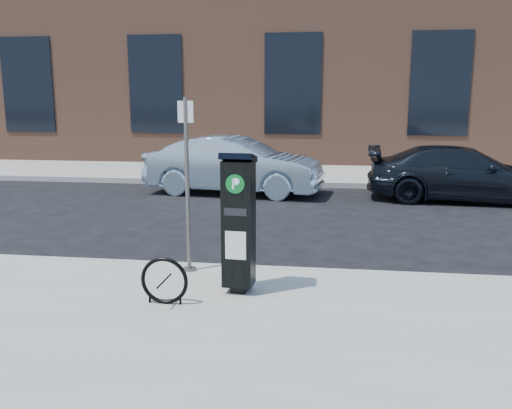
% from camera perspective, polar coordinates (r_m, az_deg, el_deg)
% --- Properties ---
extents(ground, '(120.00, 120.00, 0.00)m').
position_cam_1_polar(ground, '(8.06, -2.48, -7.42)').
color(ground, black).
rests_on(ground, ground).
extents(sidewalk_far, '(60.00, 12.00, 0.15)m').
position_cam_1_polar(sidewalk_far, '(21.70, 4.17, 4.67)').
color(sidewalk_far, gray).
rests_on(sidewalk_far, ground).
extents(curb_near, '(60.00, 0.12, 0.16)m').
position_cam_1_polar(curb_near, '(8.02, -2.51, -6.96)').
color(curb_near, '#9E9B93').
rests_on(curb_near, ground).
extents(curb_far, '(60.00, 0.12, 0.16)m').
position_cam_1_polar(curb_far, '(15.79, 2.74, 2.17)').
color(curb_far, '#9E9B93').
rests_on(curb_far, ground).
extents(building, '(28.00, 10.05, 8.25)m').
position_cam_1_polar(building, '(24.59, 4.79, 14.95)').
color(building, brown).
rests_on(building, ground).
extents(parking_kiosk, '(0.43, 0.39, 1.78)m').
position_cam_1_polar(parking_kiosk, '(6.73, -1.84, -1.80)').
color(parking_kiosk, black).
rests_on(parking_kiosk, sidewalk_near).
extents(sign_pole, '(0.21, 0.19, 2.43)m').
position_cam_1_polar(sign_pole, '(7.57, -7.23, 1.85)').
color(sign_pole, '#5F5B54').
rests_on(sign_pole, sidewalk_near).
extents(bike_rack, '(0.58, 0.06, 0.58)m').
position_cam_1_polar(bike_rack, '(6.60, -9.62, -7.94)').
color(bike_rack, black).
rests_on(bike_rack, sidewalk_near).
extents(car_silver, '(4.83, 2.15, 1.54)m').
position_cam_1_polar(car_silver, '(14.54, -2.29, 4.15)').
color(car_silver, '#94ABBD').
rests_on(car_silver, ground).
extents(car_dark, '(4.80, 2.22, 1.36)m').
position_cam_1_polar(car_dark, '(14.52, 20.90, 3.04)').
color(car_dark, black).
rests_on(car_dark, ground).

